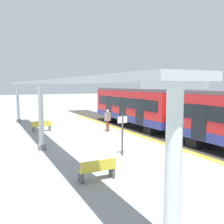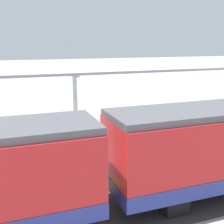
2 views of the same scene
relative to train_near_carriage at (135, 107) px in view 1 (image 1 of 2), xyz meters
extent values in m
plane|color=#969B9B|center=(5.64, 4.48, -1.83)|extent=(176.00, 176.00, 0.00)
cube|color=gold|center=(1.86, 4.48, -1.82)|extent=(0.52, 30.33, 0.01)
cube|color=#38332D|center=(-0.01, 4.48, -1.82)|extent=(3.20, 42.33, 0.01)
cube|color=red|center=(-0.01, 0.00, 0.11)|extent=(2.60, 11.25, 2.60)
cube|color=navy|center=(-0.01, 0.00, -0.91)|extent=(2.63, 11.27, 0.55)
cube|color=#515156|center=(-0.01, 0.00, 1.53)|extent=(2.39, 11.25, 0.24)
cube|color=black|center=(1.31, 0.00, 0.43)|extent=(0.03, 10.35, 0.84)
cube|color=black|center=(1.31, -2.81, -0.14)|extent=(0.04, 1.10, 2.00)
cube|color=black|center=(1.31, 0.00, -0.14)|extent=(0.04, 1.10, 2.00)
cube|color=black|center=(1.31, 2.81, -0.14)|extent=(0.04, 1.10, 2.00)
cube|color=black|center=(-0.01, 3.60, -1.51)|extent=(2.21, 0.90, 0.64)
cube|color=black|center=(-0.01, -3.60, -1.51)|extent=(2.21, 0.90, 0.64)
cube|color=black|center=(1.31, 9.04, -0.14)|extent=(0.04, 1.10, 2.00)
cube|color=black|center=(-0.01, 8.25, -1.51)|extent=(2.21, 0.90, 0.64)
cube|color=slate|center=(9.25, -7.50, -1.68)|extent=(0.44, 0.44, 0.30)
cylinder|color=silver|center=(9.25, -7.50, 0.19)|extent=(0.28, 0.28, 3.43)
cube|color=silver|center=(9.25, -7.50, 1.96)|extent=(1.10, 0.36, 0.12)
cube|color=slate|center=(9.25, 4.72, -1.68)|extent=(0.44, 0.44, 0.30)
cylinder|color=silver|center=(9.25, 4.72, 0.19)|extent=(0.28, 0.28, 3.43)
cube|color=silver|center=(9.25, 4.72, 1.96)|extent=(1.10, 0.36, 0.12)
cylinder|color=silver|center=(9.25, 16.31, 0.19)|extent=(0.28, 0.28, 3.43)
cube|color=silver|center=(9.25, 16.31, 1.96)|extent=(1.10, 0.36, 0.12)
cube|color=#A8AAB2|center=(9.25, 4.40, 2.10)|extent=(1.20, 24.61, 0.16)
cube|color=gold|center=(8.20, 10.51, -1.39)|extent=(1.50, 0.44, 0.04)
cube|color=gold|center=(8.20, 10.70, -1.17)|extent=(1.50, 0.06, 0.40)
cube|color=#4C4C51|center=(8.87, 10.52, -1.62)|extent=(0.10, 0.40, 0.42)
cube|color=#4C4C51|center=(7.53, 10.51, -1.62)|extent=(0.10, 0.40, 0.42)
cube|color=gold|center=(8.12, -1.39, -1.39)|extent=(1.51, 0.47, 0.04)
cube|color=gold|center=(8.12, -1.20, -1.17)|extent=(1.50, 0.09, 0.40)
cube|color=#4C4C51|center=(8.79, -1.41, -1.62)|extent=(0.11, 0.40, 0.42)
cube|color=#4C4C51|center=(7.45, -1.38, -1.62)|extent=(0.11, 0.40, 0.42)
cylinder|color=#4C4C51|center=(5.59, 7.86, -0.73)|extent=(0.10, 0.10, 2.20)
cube|color=silver|center=(5.59, 7.86, 0.12)|extent=(0.56, 0.04, 0.36)
cylinder|color=brown|center=(3.20, 1.12, -1.38)|extent=(0.11, 0.11, 0.89)
cylinder|color=brown|center=(3.37, 1.19, -1.38)|extent=(0.11, 0.11, 0.89)
cube|color=gray|center=(3.29, 1.15, -0.60)|extent=(0.57, 0.41, 0.67)
sphere|color=tan|center=(3.29, 1.15, -0.15)|extent=(0.24, 0.24, 0.24)
camera|label=1|loc=(11.99, 19.53, 1.97)|focal=40.47mm
camera|label=2|loc=(-8.69, 8.83, 4.01)|focal=47.07mm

